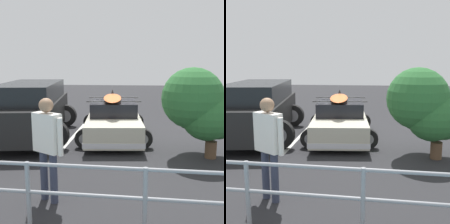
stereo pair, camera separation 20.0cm
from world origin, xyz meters
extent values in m
cube|color=#28282B|center=(0.00, 0.00, -0.01)|extent=(44.00, 44.00, 0.02)
cube|color=silver|center=(1.67, 0.15, 0.00)|extent=(0.12, 3.87, 0.00)
cube|color=#B7B29E|center=(0.33, 0.15, 0.46)|extent=(1.97, 4.04, 0.61)
cube|color=black|center=(0.34, 0.00, 0.98)|extent=(1.60, 2.00, 0.43)
cube|color=silver|center=(0.16, 2.06, 0.28)|extent=(1.67, 0.25, 0.14)
cube|color=silver|center=(0.49, -1.76, 0.28)|extent=(1.67, 0.25, 0.14)
cylinder|color=black|center=(-0.61, 1.29, 0.28)|extent=(0.56, 0.18, 0.56)
cylinder|color=#99999E|center=(-0.61, 1.29, 0.28)|extent=(0.31, 0.19, 0.31)
cylinder|color=black|center=(1.05, 1.43, 0.28)|extent=(0.56, 0.18, 0.56)
cylinder|color=#99999E|center=(1.05, 1.43, 0.28)|extent=(0.31, 0.19, 0.31)
cylinder|color=black|center=(-0.40, -1.13, 0.28)|extent=(0.56, 0.18, 0.56)
cylinder|color=#99999E|center=(-0.40, -1.13, 0.28)|extent=(0.31, 0.19, 0.31)
cylinder|color=black|center=(1.26, -0.98, 0.28)|extent=(0.56, 0.18, 0.56)
cylinder|color=#99999E|center=(1.26, -0.98, 0.28)|extent=(0.31, 0.19, 0.31)
cylinder|color=black|center=(0.29, 0.51, 1.24)|extent=(1.71, 0.18, 0.03)
cylinder|color=black|center=(0.39, -0.52, 1.24)|extent=(1.71, 0.18, 0.03)
ellipsoid|color=orange|center=(0.38, 0.01, 1.30)|extent=(0.78, 2.43, 0.09)
cone|color=black|center=(0.46, -0.94, 1.41)|extent=(0.10, 0.10, 0.14)
cube|color=black|center=(3.02, 0.29, 0.75)|extent=(2.50, 5.09, 0.95)
cube|color=black|center=(3.02, 0.29, 1.51)|extent=(2.20, 4.01, 0.57)
cylinder|color=black|center=(3.38, -2.22, 0.85)|extent=(0.77, 0.29, 0.75)
cylinder|color=black|center=(1.89, 1.61, 0.42)|extent=(0.83, 0.22, 0.83)
cylinder|color=#99999E|center=(1.89, 1.61, 0.42)|extent=(0.46, 0.23, 0.46)
cylinder|color=black|center=(2.31, -1.29, 0.42)|extent=(0.83, 0.22, 0.83)
cylinder|color=#99999E|center=(2.31, -1.29, 0.42)|extent=(0.46, 0.23, 0.46)
cylinder|color=black|center=(4.15, -1.02, 0.42)|extent=(0.83, 0.22, 0.83)
cylinder|color=#99999E|center=(4.15, -1.02, 0.42)|extent=(0.46, 0.23, 0.46)
cylinder|color=#33384C|center=(0.98, 4.66, 0.45)|extent=(0.13, 0.13, 0.91)
cylinder|color=#33384C|center=(1.20, 4.53, 0.45)|extent=(0.13, 0.13, 0.91)
cube|color=silver|center=(1.09, 4.60, 1.25)|extent=(0.56, 0.44, 0.68)
sphere|color=#9E7556|center=(1.09, 4.60, 1.72)|extent=(0.25, 0.25, 0.25)
cylinder|color=silver|center=(0.82, 4.75, 1.22)|extent=(0.09, 0.09, 0.64)
cylinder|color=silver|center=(1.36, 4.44, 1.22)|extent=(0.09, 0.09, 0.64)
cylinder|color=gray|center=(-0.57, 5.48, 0.51)|extent=(0.07, 0.07, 1.02)
cylinder|color=gray|center=(1.14, 5.41, 0.51)|extent=(0.07, 0.07, 1.02)
cylinder|color=gray|center=(0.28, 5.44, 0.99)|extent=(8.53, 0.39, 0.06)
cylinder|color=gray|center=(0.28, 5.44, 0.56)|extent=(8.53, 0.39, 0.06)
cylinder|color=brown|center=(-2.35, 1.98, 0.22)|extent=(0.29, 0.29, 0.44)
sphere|color=#2D6B33|center=(-2.18, 2.02, 1.12)|extent=(1.28, 1.28, 1.28)
sphere|color=#2D6B33|center=(-2.49, 1.91, 1.04)|extent=(1.10, 1.10, 1.10)
sphere|color=#2D6B33|center=(-2.34, 1.98, 1.13)|extent=(1.18, 1.18, 1.18)
sphere|color=#2D6B33|center=(-1.84, 1.89, 1.54)|extent=(1.57, 1.57, 1.57)
sphere|color=#2D6B33|center=(-1.95, 1.59, 1.24)|extent=(1.21, 1.21, 1.21)
camera|label=1|loc=(-0.44, 9.14, 2.42)|focal=45.00mm
camera|label=2|loc=(-0.64, 9.12, 2.42)|focal=45.00mm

